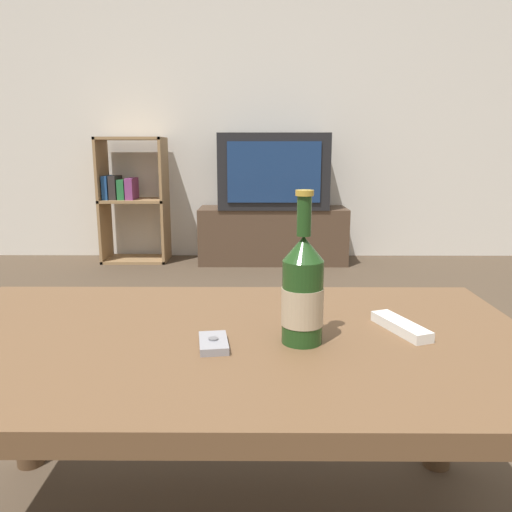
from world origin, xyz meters
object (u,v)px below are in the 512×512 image
Objects in this scene: television at (273,171)px; beer_bottle at (303,292)px; cell_phone at (213,343)px; remote_control at (401,326)px; tv_stand at (273,235)px; bookshelf at (131,197)px.

television is 2.80m from beer_bottle.
remote_control is at bearing 4.77° from cell_phone.
television is at bearing -90.00° from tv_stand.
beer_bottle is at bearing -90.48° from tv_stand.
remote_control reaches higher than cell_phone.
bookshelf is (-1.06, 0.04, 0.28)m from tv_stand.
bookshelf is 3.05m from remote_control.
cell_phone is (-0.19, -2.83, 0.28)m from tv_stand.
television reaches higher than beer_bottle.
beer_bottle is 0.19m from cell_phone.
bookshelf is at bearing 177.68° from tv_stand.
cell_phone is at bearing -93.76° from tv_stand.
television is 0.86× the size of bookshelf.
beer_bottle is 1.82× the size of remote_control.
tv_stand is 2.77m from remote_control.
television is (0.00, -0.00, 0.47)m from tv_stand.
television is 2.79× the size of beer_bottle.
beer_bottle is (1.04, -2.85, 0.09)m from bookshelf.
bookshelf is at bearing 98.94° from cell_phone.
bookshelf is 3.03m from beer_bottle.
television reaches higher than tv_stand.
tv_stand is 1.10m from bookshelf.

